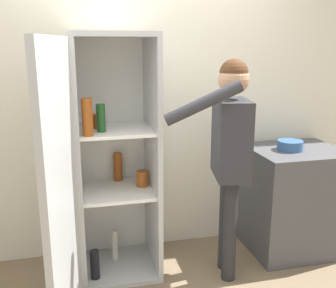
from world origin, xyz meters
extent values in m
cube|color=silver|center=(0.00, 0.98, 1.27)|extent=(7.00, 0.06, 2.55)
cube|color=#B7BABC|center=(-0.18, 0.64, 0.02)|extent=(0.59, 0.59, 0.04)
cube|color=#B7BABC|center=(-0.18, 0.64, 1.79)|extent=(0.59, 0.59, 0.04)
cube|color=white|center=(-0.18, 0.91, 0.90)|extent=(0.59, 0.03, 1.74)
cube|color=#B7BABC|center=(-0.45, 0.64, 0.90)|extent=(0.04, 0.59, 1.74)
cube|color=#B7BABC|center=(0.10, 0.64, 0.90)|extent=(0.04, 0.59, 1.74)
cube|color=white|center=(-0.18, 0.64, 0.65)|extent=(0.52, 0.52, 0.02)
cube|color=white|center=(-0.18, 0.64, 1.12)|extent=(0.52, 0.52, 0.02)
cube|color=#B7BABC|center=(-0.57, 0.07, 0.90)|extent=(0.19, 0.58, 1.74)
cylinder|color=black|center=(-0.37, 0.47, 0.15)|extent=(0.07, 0.07, 0.22)
cylinder|color=#9E4C19|center=(-0.14, 0.83, 0.77)|extent=(0.07, 0.07, 0.23)
cylinder|color=#9E4C19|center=(-0.38, 0.43, 1.26)|extent=(0.07, 0.07, 0.25)
cylinder|color=beige|center=(-0.20, 0.70, 0.16)|extent=(0.05, 0.05, 0.26)
cylinder|color=#9E4C19|center=(-0.30, 0.67, 1.18)|extent=(0.09, 0.09, 0.11)
cylinder|color=#1E5123|center=(-0.28, 0.54, 1.23)|extent=(0.06, 0.06, 0.20)
cylinder|color=#9E4C19|center=(0.02, 0.65, 0.72)|extent=(0.09, 0.09, 0.12)
cylinder|color=#262628|center=(0.60, 0.29, 0.40)|extent=(0.10, 0.10, 0.79)
cylinder|color=#262628|center=(0.63, 0.45, 0.40)|extent=(0.10, 0.10, 0.79)
cube|color=#2D2D33|center=(0.62, 0.37, 1.07)|extent=(0.30, 0.43, 0.56)
sphere|color=tan|center=(0.62, 0.37, 1.49)|extent=(0.22, 0.22, 0.22)
sphere|color=#4C2D19|center=(0.62, 0.37, 1.53)|extent=(0.20, 0.20, 0.20)
cylinder|color=#2D2D33|center=(0.34, 0.19, 1.36)|extent=(0.52, 0.18, 0.30)
cylinder|color=#2D2D33|center=(0.66, 0.59, 1.04)|extent=(0.08, 0.08, 0.53)
cube|color=#4C4C51|center=(1.31, 0.61, 0.44)|extent=(0.75, 0.64, 0.89)
cylinder|color=#335B8E|center=(1.24, 0.60, 0.93)|extent=(0.21, 0.21, 0.08)
camera|label=1|loc=(-0.46, -2.17, 1.72)|focal=42.00mm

